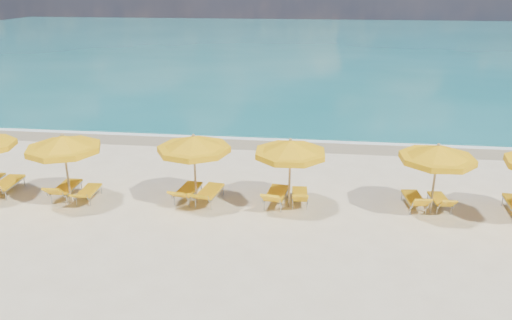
# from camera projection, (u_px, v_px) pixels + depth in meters

# --- Properties ---
(ground_plane) EXTENTS (120.00, 120.00, 0.00)m
(ground_plane) POSITION_uv_depth(u_px,v_px,m) (251.00, 206.00, 17.51)
(ground_plane) COLOR beige
(ocean) EXTENTS (120.00, 80.00, 0.30)m
(ocean) POSITION_uv_depth(u_px,v_px,m) (303.00, 44.00, 62.29)
(ocean) COLOR #13666C
(ocean) RESTS_ON ground
(wet_sand_band) EXTENTS (120.00, 2.60, 0.01)m
(wet_sand_band) POSITION_uv_depth(u_px,v_px,m) (271.00, 142.00, 24.42)
(wet_sand_band) COLOR tan
(wet_sand_band) RESTS_ON ground
(foam_line) EXTENTS (120.00, 1.20, 0.03)m
(foam_line) POSITION_uv_depth(u_px,v_px,m) (273.00, 138.00, 25.16)
(foam_line) COLOR white
(foam_line) RESTS_ON ground
(whitecap_near) EXTENTS (14.00, 0.36, 0.05)m
(whitecap_near) POSITION_uv_depth(u_px,v_px,m) (198.00, 96.00, 34.08)
(whitecap_near) COLOR white
(whitecap_near) RESTS_ON ground
(whitecap_far) EXTENTS (18.00, 0.30, 0.05)m
(whitecap_far) POSITION_uv_depth(u_px,v_px,m) (394.00, 82.00, 38.95)
(whitecap_far) COLOR white
(whitecap_far) RESTS_ON ground
(umbrella_1) EXTENTS (2.61, 2.61, 2.59)m
(umbrella_1) POSITION_uv_depth(u_px,v_px,m) (63.00, 144.00, 17.03)
(umbrella_1) COLOR tan
(umbrella_1) RESTS_ON ground
(umbrella_2) EXTENTS (2.82, 2.82, 2.58)m
(umbrella_2) POSITION_uv_depth(u_px,v_px,m) (194.00, 145.00, 17.03)
(umbrella_2) COLOR tan
(umbrella_2) RESTS_ON ground
(umbrella_3) EXTENTS (3.31, 3.31, 2.52)m
(umbrella_3) POSITION_uv_depth(u_px,v_px,m) (290.00, 149.00, 16.75)
(umbrella_3) COLOR tan
(umbrella_3) RESTS_ON ground
(umbrella_4) EXTENTS (3.18, 3.18, 2.52)m
(umbrella_4) POSITION_uv_depth(u_px,v_px,m) (438.00, 154.00, 16.24)
(umbrella_4) COLOR tan
(umbrella_4) RESTS_ON ground
(lounger_0_right) EXTENTS (0.79, 2.05, 0.89)m
(lounger_0_right) POSITION_uv_depth(u_px,v_px,m) (7.00, 188.00, 18.47)
(lounger_0_right) COLOR #A5A8AD
(lounger_0_right) RESTS_ON ground
(lounger_1_left) EXTENTS (0.69, 1.90, 0.84)m
(lounger_1_left) POSITION_uv_depth(u_px,v_px,m) (66.00, 191.00, 18.17)
(lounger_1_left) COLOR #A5A8AD
(lounger_1_left) RESTS_ON ground
(lounger_1_right) EXTENTS (0.65, 1.75, 0.67)m
(lounger_1_right) POSITION_uv_depth(u_px,v_px,m) (89.00, 195.00, 17.95)
(lounger_1_right) COLOR #A5A8AD
(lounger_1_right) RESTS_ON ground
(lounger_2_left) EXTENTS (0.85, 1.93, 0.78)m
(lounger_2_left) POSITION_uv_depth(u_px,v_px,m) (188.00, 194.00, 17.97)
(lounger_2_left) COLOR #A5A8AD
(lounger_2_left) RESTS_ON ground
(lounger_2_right) EXTENTS (0.92, 2.03, 0.79)m
(lounger_2_right) POSITION_uv_depth(u_px,v_px,m) (209.00, 196.00, 17.79)
(lounger_2_right) COLOR #A5A8AD
(lounger_2_right) RESTS_ON ground
(lounger_3_left) EXTENTS (0.87, 2.01, 0.87)m
(lounger_3_left) POSITION_uv_depth(u_px,v_px,m) (276.00, 198.00, 17.60)
(lounger_3_left) COLOR #A5A8AD
(lounger_3_left) RESTS_ON ground
(lounger_3_right) EXTENTS (0.64, 1.67, 0.77)m
(lounger_3_right) POSITION_uv_depth(u_px,v_px,m) (300.00, 198.00, 17.67)
(lounger_3_right) COLOR #A5A8AD
(lounger_3_right) RESTS_ON ground
(lounger_4_left) EXTENTS (0.75, 1.78, 0.81)m
(lounger_4_left) POSITION_uv_depth(u_px,v_px,m) (414.00, 202.00, 17.31)
(lounger_4_left) COLOR #A5A8AD
(lounger_4_left) RESTS_ON ground
(lounger_4_right) EXTENTS (0.68, 1.63, 0.72)m
(lounger_4_right) POSITION_uv_depth(u_px,v_px,m) (440.00, 203.00, 17.30)
(lounger_4_right) COLOR #A5A8AD
(lounger_4_right) RESTS_ON ground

